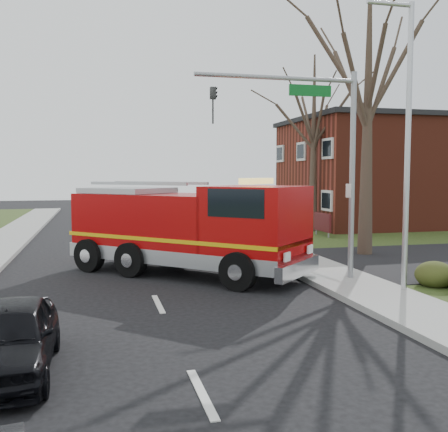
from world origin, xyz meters
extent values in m
plane|color=black|center=(0.00, 0.00, 0.00)|extent=(120.00, 120.00, 0.00)
cube|color=gray|center=(6.20, 0.00, 0.07)|extent=(2.40, 80.00, 0.15)
cube|color=maroon|center=(19.00, 18.00, 3.50)|extent=(15.00, 10.00, 7.00)
cube|color=black|center=(19.00, 18.00, 7.10)|extent=(15.40, 10.40, 0.30)
cube|color=silver|center=(11.45, 18.00, 2.00)|extent=(0.12, 1.40, 1.20)
cube|color=#481013|center=(10.50, 12.50, 0.90)|extent=(0.12, 2.00, 1.00)
cylinder|color=gray|center=(10.50, 11.70, 0.45)|extent=(0.08, 0.08, 0.90)
cylinder|color=gray|center=(10.50, 13.30, 0.45)|extent=(0.08, 0.08, 0.90)
cone|color=#35281F|center=(9.50, 6.00, 6.00)|extent=(0.64, 0.64, 12.00)
cone|color=#35281F|center=(11.00, 15.00, 5.25)|extent=(0.56, 0.56, 10.50)
cylinder|color=gray|center=(6.50, 1.50, 3.40)|extent=(0.18, 0.18, 6.80)
cylinder|color=gray|center=(3.90, 1.50, 6.50)|extent=(5.20, 0.14, 0.14)
cube|color=#0C591E|center=(5.00, 1.50, 6.15)|extent=(1.40, 0.06, 0.35)
imported|color=black|center=(1.90, 1.50, 6.15)|extent=(0.22, 0.18, 1.10)
cylinder|color=#B7BABF|center=(7.20, -0.50, 4.20)|extent=(0.16, 0.16, 8.40)
cylinder|color=#B7BABF|center=(6.50, -0.50, 8.30)|extent=(1.40, 0.12, 0.12)
cube|color=#A20708|center=(0.52, 5.05, 1.68)|extent=(6.01, 5.97, 2.28)
cube|color=#A20708|center=(3.46, 2.16, 1.85)|extent=(3.99, 3.99, 2.61)
cube|color=#B7BABF|center=(1.45, 4.13, 0.76)|extent=(8.04, 7.96, 0.49)
cube|color=#E5B20C|center=(1.45, 4.13, 1.36)|extent=(8.05, 7.97, 0.13)
cube|color=black|center=(4.32, 1.32, 2.66)|extent=(1.84, 1.88, 0.92)
cube|color=#E5D866|center=(3.46, 2.16, 3.31)|extent=(1.49, 1.51, 0.20)
cylinder|color=black|center=(2.55, 1.07, 0.60)|extent=(1.12, 1.11, 1.19)
cylinder|color=black|center=(4.53, 3.09, 0.60)|extent=(1.12, 1.11, 1.19)
cylinder|color=black|center=(-1.87, 5.41, 0.60)|extent=(1.12, 1.11, 1.19)
cylinder|color=black|center=(0.11, 7.42, 0.60)|extent=(1.12, 1.11, 1.19)
imported|color=black|center=(-3.14, -4.34, 0.66)|extent=(1.57, 3.86, 1.31)
camera|label=1|loc=(-1.61, -14.04, 3.54)|focal=42.00mm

